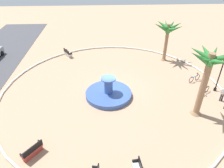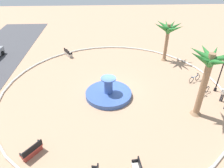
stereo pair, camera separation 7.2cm
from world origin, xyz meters
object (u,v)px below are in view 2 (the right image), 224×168
(bench_east, at_px, (32,151))
(bicycle_by_lamppost, at_px, (205,91))
(bench_north, at_px, (68,54))
(palm_tree_by_curb, at_px, (168,31))
(bicycle_red_frame, at_px, (195,78))
(fountain, at_px, (109,93))
(palm_tree_near_fountain, at_px, (208,69))
(lamppost, at_px, (221,71))
(person_cyclist_photo, at_px, (223,93))

(bench_east, relative_size, bicycle_by_lamppost, 1.10)
(bench_north, bearing_deg, bicycle_by_lamppost, -122.98)
(palm_tree_by_curb, height_order, bicycle_red_frame, palm_tree_by_curb)
(bench_east, relative_size, bicycle_red_frame, 1.01)
(fountain, bearing_deg, bicycle_red_frame, -76.46)
(fountain, height_order, bicycle_red_frame, fountain)
(bench_east, bearing_deg, palm_tree_near_fountain, -74.12)
(palm_tree_by_curb, bearing_deg, bicycle_red_frame, -159.78)
(bench_north, distance_m, bicycle_by_lamppost, 17.93)
(lamppost, bearing_deg, bench_north, 60.61)
(bicycle_red_frame, bearing_deg, palm_tree_by_curb, 20.22)
(lamppost, height_order, person_cyclist_photo, lamppost)
(fountain, xyz_separation_m, lamppost, (0.40, -11.18, 2.10))
(bench_east, bearing_deg, person_cyclist_photo, -71.53)
(fountain, xyz_separation_m, bicycle_red_frame, (2.33, -9.69, 0.08))
(fountain, height_order, palm_tree_by_curb, palm_tree_by_curb)
(bench_east, relative_size, person_cyclist_photo, 0.95)
(fountain, height_order, palm_tree_near_fountain, palm_tree_near_fountain)
(fountain, distance_m, palm_tree_near_fountain, 9.37)
(lamppost, height_order, bicycle_by_lamppost, lamppost)
(lamppost, bearing_deg, fountain, 92.07)
(fountain, bearing_deg, bicycle_by_lamppost, -90.56)
(palm_tree_near_fountain, distance_m, palm_tree_by_curb, 10.90)
(lamppost, distance_m, bicycle_by_lamppost, 2.51)
(bicycle_red_frame, relative_size, person_cyclist_photo, 0.95)
(lamppost, xyz_separation_m, person_cyclist_photo, (-1.75, 0.25, -1.49))
(palm_tree_near_fountain, bearing_deg, palm_tree_by_curb, 0.39)
(palm_tree_near_fountain, distance_m, person_cyclist_photo, 5.16)
(fountain, distance_m, bench_north, 11.00)
(bench_east, height_order, lamppost, lamppost)
(lamppost, relative_size, bicycle_red_frame, 2.65)
(bench_north, xyz_separation_m, person_cyclist_photo, (-11.01, -16.19, 0.57))
(fountain, xyz_separation_m, bench_east, (-6.90, 5.69, 0.04))
(palm_tree_by_curb, xyz_separation_m, bicycle_red_frame, (-5.47, -2.02, -3.60))
(bench_east, bearing_deg, bicycle_by_lamppost, -66.27)
(bicycle_by_lamppost, xyz_separation_m, person_cyclist_photo, (-1.25, -1.14, 0.53))
(palm_tree_near_fountain, bearing_deg, bench_north, 45.59)
(lamppost, xyz_separation_m, bicycle_by_lamppost, (-0.50, 1.40, -2.02))
(bicycle_red_frame, distance_m, bicycle_by_lamppost, 2.43)
(palm_tree_by_curb, relative_size, bench_east, 3.27)
(bicycle_red_frame, bearing_deg, fountain, 103.54)
(palm_tree_by_curb, xyz_separation_m, bicycle_by_lamppost, (-7.90, -2.11, -3.60))
(bench_east, relative_size, lamppost, 0.38)
(bicycle_by_lamppost, bearing_deg, lamppost, -70.29)
(palm_tree_near_fountain, relative_size, palm_tree_by_curb, 1.21)
(bicycle_by_lamppost, bearing_deg, person_cyclist_photo, -137.65)
(palm_tree_near_fountain, distance_m, lamppost, 5.35)
(fountain, height_order, bench_north, fountain)
(bicycle_by_lamppost, bearing_deg, palm_tree_by_curb, 14.97)
(bench_north, bearing_deg, bench_east, 178.52)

